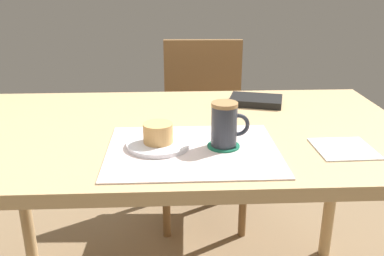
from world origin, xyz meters
TOP-DOWN VIEW (x-y plane):
  - dining_table at (0.00, 0.00)m, footprint 1.38×0.80m
  - wooden_chair at (0.13, 0.76)m, footprint 0.44×0.44m
  - placemat at (0.03, -0.18)m, footprint 0.45×0.35m
  - pastry_plate at (-0.06, -0.16)m, footprint 0.17×0.17m
  - pastry at (-0.06, -0.16)m, footprint 0.08×0.08m
  - coffee_coaster at (0.11, -0.17)m, footprint 0.09×0.09m
  - coffee_mug at (0.11, -0.17)m, footprint 0.10×0.07m
  - paper_napkin at (0.43, -0.19)m, footprint 0.15×0.15m
  - small_book at (0.27, 0.23)m, footprint 0.21×0.17m

SIDE VIEW (x-z plane):
  - wooden_chair at x=0.13m, z-range 0.05..0.92m
  - dining_table at x=0.00m, z-range 0.30..1.04m
  - placemat at x=0.03m, z-range 0.74..0.74m
  - paper_napkin at x=0.43m, z-range 0.74..0.74m
  - coffee_coaster at x=0.11m, z-range 0.74..0.75m
  - pastry_plate at x=-0.06m, z-range 0.74..0.76m
  - small_book at x=0.27m, z-range 0.74..0.76m
  - pastry at x=-0.06m, z-range 0.76..0.81m
  - coffee_mug at x=0.11m, z-range 0.75..0.87m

